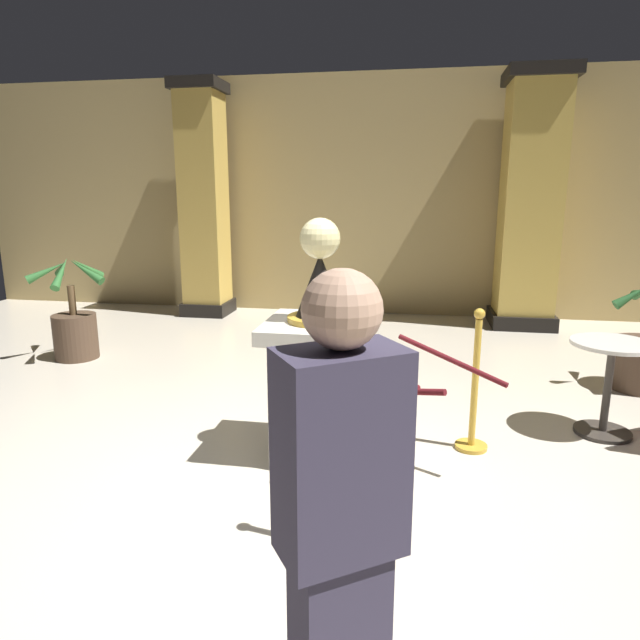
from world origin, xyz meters
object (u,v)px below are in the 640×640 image
object	(u,v)px
potted_palm_left	(75,326)
pedestal_clock	(320,369)
cafe_table	(609,376)
stanchion_far	(474,401)
stanchion_near	(334,488)
bystander_guest	(340,531)

from	to	relation	value
potted_palm_left	pedestal_clock	bearing A→B (deg)	-31.08
cafe_table	potted_palm_left	bearing A→B (deg)	167.58
stanchion_far	stanchion_near	bearing A→B (deg)	-121.40
pedestal_clock	cafe_table	xyz separation A→B (m)	(2.16, 0.75, -0.17)
stanchion_near	bystander_guest	bearing A→B (deg)	-80.86
bystander_guest	pedestal_clock	bearing A→B (deg)	101.37
pedestal_clock	cafe_table	distance (m)	2.29
potted_palm_left	cafe_table	distance (m)	5.49
stanchion_far	bystander_guest	world-z (taller)	bystander_guest
stanchion_near	bystander_guest	xyz separation A→B (m)	(0.19, -1.17, 0.54)
pedestal_clock	potted_palm_left	bearing A→B (deg)	148.92
pedestal_clock	stanchion_far	xyz separation A→B (m)	(1.10, 0.30, -0.28)
pedestal_clock	stanchion_near	world-z (taller)	pedestal_clock
bystander_guest	cafe_table	size ratio (longest dim) A/B	2.22
potted_palm_left	cafe_table	size ratio (longest dim) A/B	1.60
pedestal_clock	stanchion_far	bearing A→B (deg)	15.18
stanchion_near	stanchion_far	distance (m)	1.61
stanchion_far	cafe_table	size ratio (longest dim) A/B	1.42
stanchion_near	potted_palm_left	world-z (taller)	potted_palm_left
stanchion_far	potted_palm_left	distance (m)	4.60
stanchion_near	potted_palm_left	bearing A→B (deg)	139.04
stanchion_far	pedestal_clock	bearing A→B (deg)	-164.82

